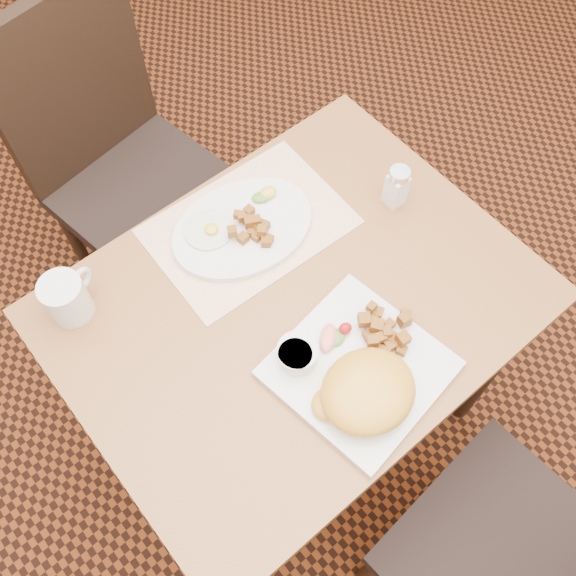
# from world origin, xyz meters

# --- Properties ---
(ground) EXTENTS (8.00, 8.00, 0.00)m
(ground) POSITION_xyz_m (0.00, 0.00, 0.00)
(ground) COLOR black
(ground) RESTS_ON ground
(table) EXTENTS (0.90, 0.70, 0.75)m
(table) POSITION_xyz_m (0.00, 0.00, 0.64)
(table) COLOR #955C2E
(table) RESTS_ON ground
(chair_far) EXTENTS (0.48, 0.49, 0.97)m
(chair_far) POSITION_xyz_m (-0.01, 0.71, 0.54)
(chair_far) COLOR black
(chair_far) RESTS_ON ground
(placemat) EXTENTS (0.41, 0.29, 0.00)m
(placemat) POSITION_xyz_m (0.04, 0.20, 0.75)
(placemat) COLOR white
(placemat) RESTS_ON table
(plate_square) EXTENTS (0.32, 0.32, 0.02)m
(plate_square) POSITION_xyz_m (-0.00, -0.19, 0.76)
(plate_square) COLOR silver
(plate_square) RESTS_ON table
(plate_oval) EXTENTS (0.33, 0.27, 0.02)m
(plate_oval) POSITION_xyz_m (0.02, 0.20, 0.76)
(plate_oval) COLOR silver
(plate_oval) RESTS_ON placemat
(hollandaise_mound) EXTENTS (0.18, 0.16, 0.06)m
(hollandaise_mound) POSITION_xyz_m (-0.03, -0.23, 0.80)
(hollandaise_mound) COLOR gold
(hollandaise_mound) RESTS_ON plate_square
(ramekin) EXTENTS (0.08, 0.08, 0.04)m
(ramekin) POSITION_xyz_m (-0.08, -0.10, 0.79)
(ramekin) COLOR silver
(ramekin) RESTS_ON plate_square
(garnish_sq) EXTENTS (0.08, 0.06, 0.03)m
(garnish_sq) POSITION_xyz_m (0.00, -0.11, 0.78)
(garnish_sq) COLOR #387223
(garnish_sq) RESTS_ON plate_square
(fried_egg) EXTENTS (0.10, 0.10, 0.02)m
(fried_egg) POSITION_xyz_m (-0.04, 0.23, 0.77)
(fried_egg) COLOR white
(fried_egg) RESTS_ON plate_oval
(garnish_ov) EXTENTS (0.06, 0.04, 0.02)m
(garnish_ov) POSITION_xyz_m (0.11, 0.22, 0.78)
(garnish_ov) COLOR #387223
(garnish_ov) RESTS_ON plate_oval
(salt_shaker) EXTENTS (0.04, 0.04, 0.10)m
(salt_shaker) POSITION_xyz_m (0.32, 0.05, 0.80)
(salt_shaker) COLOR white
(salt_shaker) RESTS_ON table
(coffee_mug) EXTENTS (0.11, 0.08, 0.09)m
(coffee_mug) POSITION_xyz_m (-0.34, 0.26, 0.80)
(coffee_mug) COLOR silver
(coffee_mug) RESTS_ON table
(home_fries_sq) EXTENTS (0.13, 0.12, 0.04)m
(home_fries_sq) POSITION_xyz_m (0.07, -0.17, 0.78)
(home_fries_sq) COLOR #8F5317
(home_fries_sq) RESTS_ON plate_square
(home_fries_ov) EXTENTS (0.09, 0.10, 0.03)m
(home_fries_ov) POSITION_xyz_m (0.03, 0.17, 0.78)
(home_fries_ov) COLOR #8F5317
(home_fries_ov) RESTS_ON plate_oval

